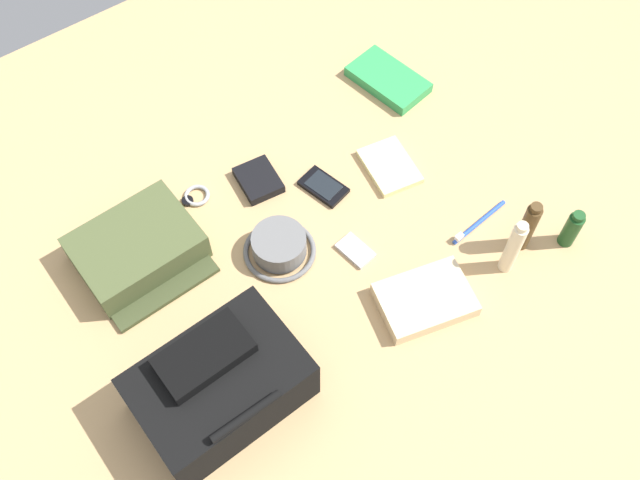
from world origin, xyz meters
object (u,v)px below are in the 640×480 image
Objects in this scene: bucket_hat at (279,246)px; lotion_bottle at (513,248)px; media_player at (355,250)px; notepad at (390,166)px; wristwatch at (196,196)px; shampoo_bottle at (572,229)px; wallet at (258,180)px; paperback_novel at (388,80)px; cell_phone at (323,187)px; folded_towel at (425,300)px; toiletry_pouch at (138,249)px; toothbrush at (477,224)px; cologne_bottle at (528,227)px; backpack at (220,385)px.

lotion_bottle is (-0.39, 0.33, 0.06)m from bucket_hat.
notepad is at bearing -147.00° from media_player.
media_player is 1.27× the size of wristwatch.
bucket_hat is 2.35× the size of wristwatch.
bucket_hat is at bearing -33.66° from shampoo_bottle.
wallet reaches higher than wristwatch.
paperback_novel is 0.28m from notepad.
shampoo_bottle is 0.58m from cell_phone.
folded_towel is at bearing -10.94° from shampoo_bottle.
media_player is at bearing 75.95° from cell_phone.
toothbrush is at bearing 150.16° from toiletry_pouch.
cologne_bottle is at bearing 115.76° from toothbrush.
cell_phone is at bearing -51.22° from shampoo_bottle.
cologne_bottle is at bearing 135.66° from wallet.
wallet is 0.73× the size of notepad.
backpack is 2.11× the size of cologne_bottle.
shampoo_bottle is 0.87m from wristwatch.
folded_towel is (-0.47, 0.08, -0.06)m from backpack.
lotion_bottle is at bearing 142.21° from toiletry_pouch.
wallet is at bearing 160.00° from wristwatch.
lotion_bottle is at bearing 129.02° from wristwatch.
cologne_bottle is (-0.46, 0.31, 0.05)m from bucket_hat.
paperback_novel is (-0.53, -0.26, -0.01)m from bucket_hat.
paperback_novel is at bearing -97.00° from cologne_bottle.
shampoo_bottle is at bearing 169.06° from folded_towel.
bucket_hat is 1.34× the size of cell_phone.
media_player is (0.32, -0.21, -0.07)m from cologne_bottle.
bucket_hat is at bearing -58.28° from folded_towel.
notepad is (-0.28, 0.15, -0.00)m from wallet.
toiletry_pouch is at bearing -33.60° from shampoo_bottle.
cell_phone is 0.17m from notepad.
media_player is at bearing -22.41° from toothbrush.
wallet is at bearing -49.67° from toothbrush.
backpack is 0.70m from toothbrush.
toothbrush is at bearing 157.59° from media_player.
toiletry_pouch is 0.87m from cologne_bottle.
toiletry_pouch is 0.78m from toothbrush.
lotion_bottle is 1.58× the size of wallet.
toiletry_pouch is at bearing -29.84° from toothbrush.
paperback_novel is at bearing -163.72° from wallet.
lotion_bottle reaches higher than cologne_bottle.
shampoo_bottle is (-0.84, 0.15, -0.02)m from backpack.
wristwatch is 0.36× the size of folded_towel.
cologne_bottle is 0.58m from paperback_novel.
lotion_bottle is at bearing 17.99° from cologne_bottle.
bucket_hat is 1.52× the size of wallet.
shampoo_bottle is 0.49× the size of paperback_novel.
wristwatch is (0.08, -0.24, -0.02)m from bucket_hat.
bucket_hat reaches higher than paperback_novel.
toothbrush is at bearing 76.15° from paperback_novel.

